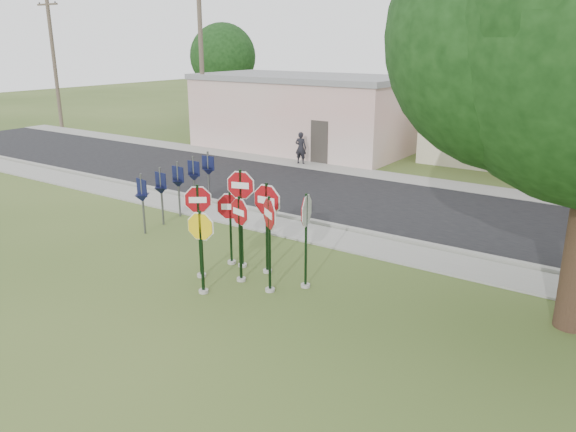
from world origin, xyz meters
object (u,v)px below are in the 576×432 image
Objects in this scene: pedestrian at (301,148)px; stop_sign_yellow at (201,243)px; stop_sign_left at (199,219)px; stop_sign_center at (240,228)px; utility_pole_near at (202,60)px.

stop_sign_yellow is at bearing 102.59° from pedestrian.
stop_sign_yellow is 1.06m from stop_sign_left.
stop_sign_left is at bearing -159.44° from stop_sign_center.
stop_sign_center is at bearing -44.78° from utility_pole_near.
pedestrian is (-6.35, 14.10, -0.46)m from stop_sign_yellow.
pedestrian is (-6.66, 13.00, -0.58)m from stop_sign_center.
pedestrian is (7.32, -0.87, -4.11)m from utility_pole_near.
pedestrian is at bearing -6.81° from utility_pole_near.
stop_sign_yellow is (-0.31, -1.10, -0.13)m from stop_sign_center.
stop_sign_left is 0.28× the size of utility_pole_near.
stop_sign_center is 1.16m from stop_sign_yellow.
stop_sign_yellow is at bearing -44.39° from stop_sign_left.
stop_sign_center reaches higher than stop_sign_yellow.
stop_sign_center is 14.62m from pedestrian.
utility_pole_near is 5.93× the size of pedestrian.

